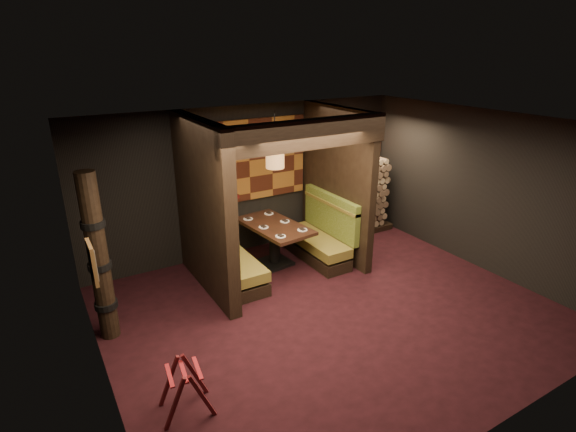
{
  "coord_description": "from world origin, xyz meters",
  "views": [
    {
      "loc": [
        -3.63,
        -4.8,
        3.84
      ],
      "look_at": [
        0.0,
        1.3,
        1.15
      ],
      "focal_mm": 28.0,
      "sensor_mm": 36.0,
      "label": 1
    }
  ],
  "objects_px": {
    "dining_table": "(275,236)",
    "firewood_stack": "(354,196)",
    "luggage_rack": "(185,387)",
    "totem_column": "(99,260)",
    "booth_bench_right": "(320,238)",
    "pendant_lamp": "(275,155)",
    "booth_bench_left": "(229,261)"
  },
  "relations": [
    {
      "from": "booth_bench_left",
      "to": "firewood_stack",
      "type": "relative_size",
      "value": 0.92
    },
    {
      "from": "booth_bench_right",
      "to": "totem_column",
      "type": "height_order",
      "value": "totem_column"
    },
    {
      "from": "booth_bench_right",
      "to": "dining_table",
      "type": "xyz_separation_m",
      "value": [
        -0.89,
        0.2,
        0.16
      ]
    },
    {
      "from": "dining_table",
      "to": "totem_column",
      "type": "height_order",
      "value": "totem_column"
    },
    {
      "from": "pendant_lamp",
      "to": "luggage_rack",
      "type": "height_order",
      "value": "pendant_lamp"
    },
    {
      "from": "dining_table",
      "to": "totem_column",
      "type": "relative_size",
      "value": 0.66
    },
    {
      "from": "pendant_lamp",
      "to": "totem_column",
      "type": "relative_size",
      "value": 0.41
    },
    {
      "from": "luggage_rack",
      "to": "totem_column",
      "type": "xyz_separation_m",
      "value": [
        -0.47,
        1.91,
        0.86
      ]
    },
    {
      "from": "pendant_lamp",
      "to": "firewood_stack",
      "type": "bearing_deg",
      "value": 13.8
    },
    {
      "from": "pendant_lamp",
      "to": "firewood_stack",
      "type": "distance_m",
      "value": 2.64
    },
    {
      "from": "pendant_lamp",
      "to": "luggage_rack",
      "type": "relative_size",
      "value": 1.51
    },
    {
      "from": "booth_bench_left",
      "to": "dining_table",
      "type": "xyz_separation_m",
      "value": [
        1.0,
        0.2,
        0.16
      ]
    },
    {
      "from": "totem_column",
      "to": "firewood_stack",
      "type": "height_order",
      "value": "totem_column"
    },
    {
      "from": "booth_bench_left",
      "to": "totem_column",
      "type": "relative_size",
      "value": 0.67
    },
    {
      "from": "booth_bench_right",
      "to": "firewood_stack",
      "type": "height_order",
      "value": "firewood_stack"
    },
    {
      "from": "booth_bench_right",
      "to": "dining_table",
      "type": "height_order",
      "value": "booth_bench_right"
    },
    {
      "from": "firewood_stack",
      "to": "luggage_rack",
      "type": "bearing_deg",
      "value": -146.98
    },
    {
      "from": "dining_table",
      "to": "luggage_rack",
      "type": "distance_m",
      "value": 3.74
    },
    {
      "from": "booth_bench_right",
      "to": "totem_column",
      "type": "relative_size",
      "value": 0.67
    },
    {
      "from": "booth_bench_left",
      "to": "pendant_lamp",
      "type": "distance_m",
      "value": 1.97
    },
    {
      "from": "booth_bench_left",
      "to": "pendant_lamp",
      "type": "height_order",
      "value": "pendant_lamp"
    },
    {
      "from": "booth_bench_left",
      "to": "luggage_rack",
      "type": "relative_size",
      "value": 2.47
    },
    {
      "from": "dining_table",
      "to": "firewood_stack",
      "type": "xyz_separation_m",
      "value": [
        2.25,
        0.5,
        0.26
      ]
    },
    {
      "from": "dining_table",
      "to": "luggage_rack",
      "type": "xyz_separation_m",
      "value": [
        -2.62,
        -2.66,
        -0.24
      ]
    },
    {
      "from": "totem_column",
      "to": "booth_bench_right",
      "type": "bearing_deg",
      "value": 7.86
    },
    {
      "from": "booth_bench_left",
      "to": "booth_bench_right",
      "type": "distance_m",
      "value": 1.89
    },
    {
      "from": "pendant_lamp",
      "to": "totem_column",
      "type": "height_order",
      "value": "pendant_lamp"
    },
    {
      "from": "luggage_rack",
      "to": "totem_column",
      "type": "bearing_deg",
      "value": 103.74
    },
    {
      "from": "booth_bench_left",
      "to": "totem_column",
      "type": "xyz_separation_m",
      "value": [
        -2.09,
        -0.55,
        0.79
      ]
    },
    {
      "from": "dining_table",
      "to": "luggage_rack",
      "type": "height_order",
      "value": "dining_table"
    },
    {
      "from": "booth_bench_right",
      "to": "pendant_lamp",
      "type": "distance_m",
      "value": 1.92
    },
    {
      "from": "dining_table",
      "to": "firewood_stack",
      "type": "distance_m",
      "value": 2.32
    }
  ]
}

